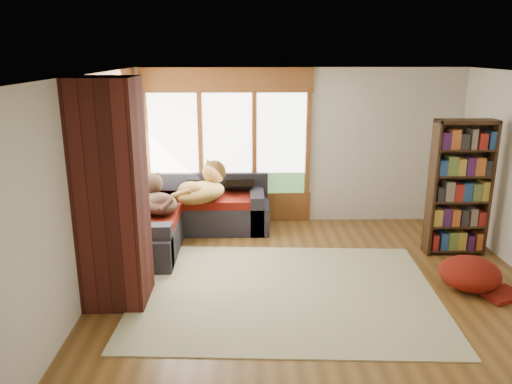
# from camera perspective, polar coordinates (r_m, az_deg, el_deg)

# --- Properties ---
(floor) EXTENTS (5.50, 5.50, 0.00)m
(floor) POSITION_cam_1_polar(r_m,az_deg,el_deg) (6.49, 6.91, -10.40)
(floor) COLOR brown
(floor) RESTS_ON ground
(ceiling) EXTENTS (5.50, 5.50, 0.00)m
(ceiling) POSITION_cam_1_polar(r_m,az_deg,el_deg) (5.83, 7.77, 13.16)
(ceiling) COLOR white
(wall_back) EXTENTS (5.50, 0.04, 2.60)m
(wall_back) POSITION_cam_1_polar(r_m,az_deg,el_deg) (8.45, 4.92, 5.18)
(wall_back) COLOR silver
(wall_back) RESTS_ON ground
(wall_front) EXTENTS (5.50, 0.04, 2.60)m
(wall_front) POSITION_cam_1_polar(r_m,az_deg,el_deg) (3.72, 12.81, -9.41)
(wall_front) COLOR silver
(wall_front) RESTS_ON ground
(wall_left) EXTENTS (0.04, 5.00, 2.60)m
(wall_left) POSITION_cam_1_polar(r_m,az_deg,el_deg) (6.26, -18.46, 0.58)
(wall_left) COLOR silver
(wall_left) RESTS_ON ground
(windows_back) EXTENTS (2.82, 0.10, 1.90)m
(windows_back) POSITION_cam_1_polar(r_m,az_deg,el_deg) (8.37, -3.28, 5.46)
(windows_back) COLOR brown
(windows_back) RESTS_ON wall_back
(windows_left) EXTENTS (0.10, 2.62, 1.90)m
(windows_left) POSITION_cam_1_polar(r_m,az_deg,el_deg) (7.36, -15.58, 3.44)
(windows_left) COLOR brown
(windows_left) RESTS_ON wall_left
(roller_blind) EXTENTS (0.03, 0.72, 0.90)m
(roller_blind) POSITION_cam_1_polar(r_m,az_deg,el_deg) (8.08, -14.16, 7.50)
(roller_blind) COLOR #6B7C59
(roller_blind) RESTS_ON wall_left
(brick_chimney) EXTENTS (0.70, 0.70, 2.60)m
(brick_chimney) POSITION_cam_1_polar(r_m,az_deg,el_deg) (5.84, -16.17, -0.30)
(brick_chimney) COLOR #471914
(brick_chimney) RESTS_ON ground
(sectional_sofa) EXTENTS (2.20, 2.20, 0.80)m
(sectional_sofa) POSITION_cam_1_polar(r_m,az_deg,el_deg) (7.96, -8.80, -3.06)
(sectional_sofa) COLOR black
(sectional_sofa) RESTS_ON ground
(area_rug) EXTENTS (3.79, 2.97, 0.01)m
(area_rug) POSITION_cam_1_polar(r_m,az_deg,el_deg) (6.26, 3.38, -11.28)
(area_rug) COLOR #EBE8C5
(area_rug) RESTS_ON ground
(bookshelf) EXTENTS (0.84, 0.28, 1.95)m
(bookshelf) POSITION_cam_1_polar(r_m,az_deg,el_deg) (7.63, 22.25, 0.38)
(bookshelf) COLOR #362112
(bookshelf) RESTS_ON ground
(pouf) EXTENTS (0.77, 0.77, 0.40)m
(pouf) POSITION_cam_1_polar(r_m,az_deg,el_deg) (6.79, 23.26, -8.46)
(pouf) COLOR maroon
(pouf) RESTS_ON area_rug
(dog_tan) EXTENTS (1.03, 1.09, 0.53)m
(dog_tan) POSITION_cam_1_polar(r_m,az_deg,el_deg) (7.80, -6.02, 0.52)
(dog_tan) COLOR brown
(dog_tan) RESTS_ON sectional_sofa
(dog_brindle) EXTENTS (0.82, 0.95, 0.47)m
(dog_brindle) POSITION_cam_1_polar(r_m,az_deg,el_deg) (7.43, -11.27, -0.80)
(dog_brindle) COLOR black
(dog_brindle) RESTS_ON sectional_sofa
(throw_pillows) EXTENTS (1.98, 1.68, 0.45)m
(throw_pillows) POSITION_cam_1_polar(r_m,az_deg,el_deg) (7.86, -8.25, 0.36)
(throw_pillows) COLOR black
(throw_pillows) RESTS_ON sectional_sofa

